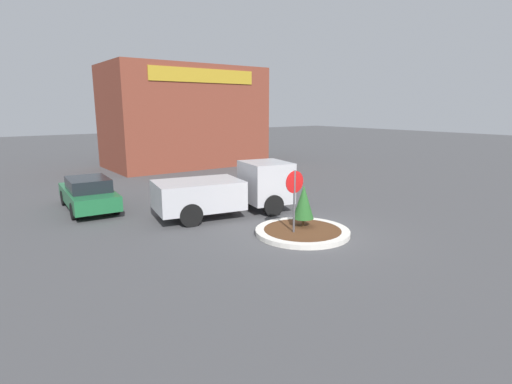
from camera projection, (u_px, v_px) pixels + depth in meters
name	position (u px, v px, depth m)	size (l,w,h in m)	color
ground_plane	(302.00, 234.00, 13.56)	(120.00, 120.00, 0.00)	#474749
traffic_island	(302.00, 232.00, 13.55)	(3.20, 3.20, 0.16)	beige
stop_sign	(294.00, 191.00, 12.96)	(0.73, 0.07, 2.24)	#4C4C51
island_shrub	(304.00, 202.00, 13.72)	(0.72, 0.72, 1.46)	brown
utility_truck	(229.00, 190.00, 15.85)	(5.70, 3.01, 2.03)	#B2B2B7
storefront_building	(185.00, 117.00, 29.29)	(11.02, 6.07, 7.10)	brown
parked_sedan_green	(88.00, 193.00, 16.66)	(2.02, 4.56, 1.38)	#1E6638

